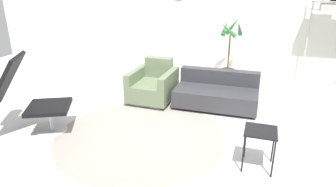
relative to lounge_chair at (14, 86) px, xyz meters
The scene contains 8 objects.
ground_plane 2.27m from the lounge_chair, 21.23° to the left, with size 12.00×12.00×0.00m, color silver.
wall_back 4.51m from the lounge_chair, 63.49° to the left, with size 12.00×0.09×2.80m.
round_rug 1.91m from the lounge_chair, 15.27° to the left, with size 2.48×2.48×0.01m.
lounge_chair is the anchor object (origin of this frame).
armchair_red 2.35m from the lounge_chair, 52.75° to the left, with size 0.78×0.88×0.75m.
couch_low 3.25m from the lounge_chair, 36.70° to the left, with size 1.45×0.82×0.61m.
side_table 3.38m from the lounge_chair, ahead, with size 0.37×0.37×0.50m.
potted_plant 4.30m from the lounge_chair, 53.08° to the left, with size 0.47×0.44×1.40m.
Camera 1 is at (1.29, -3.89, 2.16)m, focal length 32.00 mm.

